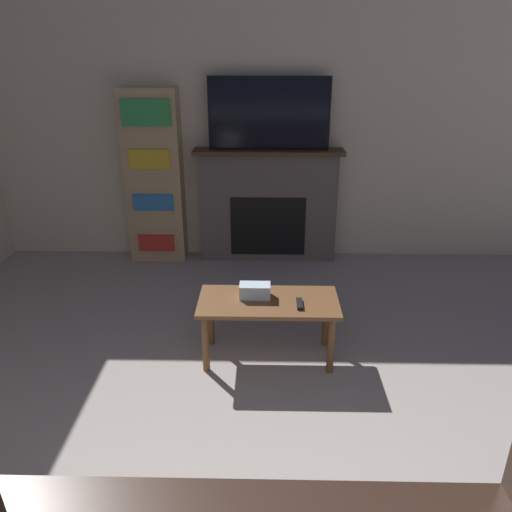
% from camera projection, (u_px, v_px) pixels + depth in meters
% --- Properties ---
extents(wall_back, '(6.32, 0.06, 2.70)m').
position_uv_depth(wall_back, '(252.00, 129.00, 5.05)').
color(wall_back, beige).
rests_on(wall_back, ground_plane).
extents(fireplace, '(1.51, 0.28, 1.17)m').
position_uv_depth(fireplace, '(268.00, 205.00, 5.21)').
color(fireplace, '#605651').
rests_on(fireplace, ground_plane).
extents(tv, '(1.19, 0.03, 0.69)m').
position_uv_depth(tv, '(269.00, 114.00, 4.83)').
color(tv, black).
rests_on(tv, fireplace).
extents(coffee_table, '(0.99, 0.47, 0.48)m').
position_uv_depth(coffee_table, '(268.00, 309.00, 3.56)').
color(coffee_table, brown).
rests_on(coffee_table, ground_plane).
extents(tissue_box, '(0.22, 0.12, 0.10)m').
position_uv_depth(tissue_box, '(255.00, 291.00, 3.55)').
color(tissue_box, silver).
rests_on(tissue_box, coffee_table).
extents(remote_control, '(0.04, 0.15, 0.02)m').
position_uv_depth(remote_control, '(300.00, 304.00, 3.46)').
color(remote_control, black).
rests_on(remote_control, coffee_table).
extents(bookshelf, '(0.57, 0.29, 1.76)m').
position_uv_depth(bookshelf, '(154.00, 177.00, 5.10)').
color(bookshelf, tan).
rests_on(bookshelf, ground_plane).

